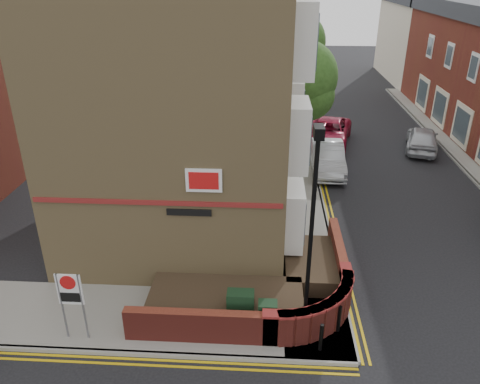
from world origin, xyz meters
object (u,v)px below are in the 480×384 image
(utility_cabinet_large, at_px, (241,309))
(zone_sign, at_px, (70,295))
(lamppost, at_px, (311,236))
(silver_car_near, at_px, (327,158))

(utility_cabinet_large, height_order, zone_sign, zone_sign)
(lamppost, distance_m, utility_cabinet_large, 3.24)
(utility_cabinet_large, height_order, silver_car_near, silver_car_near)
(zone_sign, bearing_deg, utility_cabinet_large, 9.69)
(silver_car_near, bearing_deg, zone_sign, -121.66)
(utility_cabinet_large, relative_size, silver_car_near, 0.26)
(utility_cabinet_large, relative_size, zone_sign, 0.55)
(lamppost, relative_size, utility_cabinet_large, 5.25)
(lamppost, relative_size, zone_sign, 2.86)
(utility_cabinet_large, distance_m, silver_car_near, 13.07)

